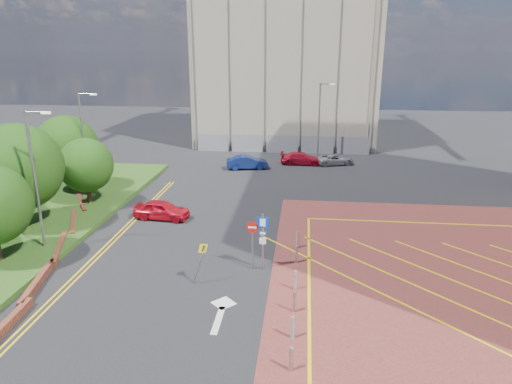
% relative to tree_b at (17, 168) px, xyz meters
% --- Properties ---
extents(ground, '(140.00, 140.00, 0.00)m').
position_rel_tree_b_xyz_m(ground, '(15.50, -5.00, -4.24)').
color(ground, black).
rests_on(ground, ground).
extents(grass_bed, '(14.00, 32.00, 0.30)m').
position_rel_tree_b_xyz_m(grass_bed, '(-2.50, 1.00, -4.09)').
color(grass_bed, '#274B18').
rests_on(grass_bed, ground).
extents(retaining_wall, '(6.06, 20.33, 0.40)m').
position_rel_tree_b_xyz_m(retaining_wall, '(3.70, -3.00, -4.04)').
color(retaining_wall, brown).
rests_on(retaining_wall, ground).
extents(tree_b, '(5.60, 5.60, 6.74)m').
position_rel_tree_b_xyz_m(tree_b, '(0.00, 0.00, 0.00)').
color(tree_b, '#3D2B1C').
rests_on(tree_b, grass_bed).
extents(tree_c, '(4.00, 4.00, 4.90)m').
position_rel_tree_b_xyz_m(tree_c, '(2.00, 5.00, -1.04)').
color(tree_c, '#3D2B1C').
rests_on(tree_c, grass_bed).
extents(tree_d, '(5.00, 5.00, 6.08)m').
position_rel_tree_b_xyz_m(tree_d, '(-1.00, 8.00, -0.37)').
color(tree_d, '#3D2B1C').
rests_on(tree_d, grass_bed).
extents(lamp_left_near, '(1.53, 0.16, 8.00)m').
position_rel_tree_b_xyz_m(lamp_left_near, '(3.08, -3.00, 0.42)').
color(lamp_left_near, '#9EA0A8').
rests_on(lamp_left_near, grass_bed).
extents(lamp_left_far, '(1.53, 0.16, 8.00)m').
position_rel_tree_b_xyz_m(lamp_left_far, '(1.08, 7.00, 0.42)').
color(lamp_left_far, '#9EA0A8').
rests_on(lamp_left_far, grass_bed).
extents(lamp_back, '(1.53, 0.16, 8.00)m').
position_rel_tree_b_xyz_m(lamp_back, '(19.58, 23.00, 0.12)').
color(lamp_back, '#9EA0A8').
rests_on(lamp_back, ground).
extents(sign_cluster, '(1.17, 0.12, 3.20)m').
position_rel_tree_b_xyz_m(sign_cluster, '(15.80, -4.02, -2.28)').
color(sign_cluster, '#9EA0A8').
rests_on(sign_cluster, ground).
extents(warning_sign, '(0.79, 0.43, 2.24)m').
position_rel_tree_b_xyz_m(warning_sign, '(13.07, -5.93, -2.81)').
color(warning_sign, '#9EA0A8').
rests_on(warning_sign, ground).
extents(bollard_row, '(0.14, 11.14, 0.90)m').
position_rel_tree_b_xyz_m(bollard_row, '(17.80, -6.67, -3.77)').
color(bollard_row, '#9EA0A8').
rests_on(bollard_row, forecourt).
extents(construction_building, '(21.20, 19.20, 22.00)m').
position_rel_tree_b_xyz_m(construction_building, '(15.50, 35.00, 6.76)').
color(construction_building, '#B4AB93').
rests_on(construction_building, ground).
extents(construction_fence, '(21.60, 0.06, 2.00)m').
position_rel_tree_b_xyz_m(construction_fence, '(16.50, 25.00, -3.24)').
color(construction_fence, gray).
rests_on(construction_fence, ground).
extents(car_red_left, '(4.05, 1.94, 1.34)m').
position_rel_tree_b_xyz_m(car_red_left, '(8.26, 2.92, -3.57)').
color(car_red_left, red).
rests_on(car_red_left, ground).
extents(car_blue_back, '(4.28, 2.23, 1.34)m').
position_rel_tree_b_xyz_m(car_blue_back, '(12.46, 17.30, -3.56)').
color(car_blue_back, navy).
rests_on(car_blue_back, ground).
extents(car_red_back, '(4.30, 1.80, 1.24)m').
position_rel_tree_b_xyz_m(car_red_back, '(17.76, 19.74, -3.62)').
color(car_red_back, '#A80E21').
rests_on(car_red_back, ground).
extents(car_silver_back, '(4.17, 2.85, 1.06)m').
position_rel_tree_b_xyz_m(car_silver_back, '(21.20, 19.98, -3.71)').
color(car_silver_back, '#9FA0A5').
rests_on(car_silver_back, ground).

